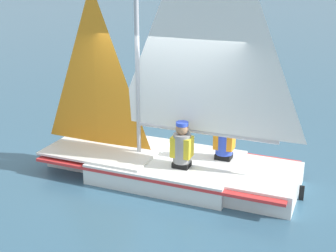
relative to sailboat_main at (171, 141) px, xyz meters
The scene contains 4 objects.
ground_plane 0.69m from the sailboat_main, 106.71° to the left, with size 260.00×260.00×0.00m, color #38607A.
sailboat_main is the anchor object (origin of this frame).
sailor_helm 0.42m from the sailboat_main, 113.87° to the right, with size 0.37×0.40×1.16m.
sailor_crew 0.94m from the sailboat_main, 51.54° to the right, with size 0.37×0.40×1.16m.
Camera 1 is at (-5.95, -4.84, 3.65)m, focal length 50.00 mm.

